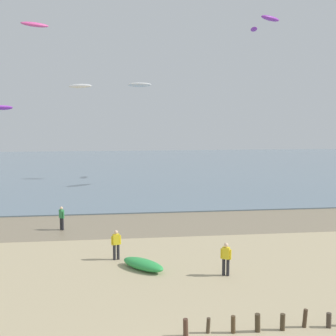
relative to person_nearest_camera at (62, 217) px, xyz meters
name	(u,v)px	position (x,y,z in m)	size (l,w,h in m)	color
wet_sand_strip	(149,224)	(6.39, 0.87, -0.91)	(120.00, 7.35, 0.01)	#84755B
sea	(131,167)	(6.39, 39.54, -0.87)	(160.00, 70.00, 0.10)	slate
person_nearest_camera	(62,217)	(0.00, 0.00, 0.00)	(0.40, 0.46, 1.71)	#232328
person_mid_beach	(226,258)	(9.43, -10.13, 0.00)	(0.51, 0.37, 1.71)	#232328
person_by_waterline	(116,244)	(3.88, -6.99, 0.00)	(0.56, 0.30, 1.71)	#232328
grounded_kite	(143,264)	(5.29, -8.74, -0.65)	(2.72, 0.98, 0.54)	green
kite_aloft_1	(270,18)	(21.59, 17.52, 18.40)	(3.23, 1.04, 0.52)	purple
kite_aloft_2	(35,25)	(-3.35, 11.05, 15.69)	(2.60, 0.83, 0.42)	#E54C99
kite_aloft_4	(254,29)	(21.95, 24.40, 18.61)	(2.20, 0.71, 0.35)	purple
kite_aloft_5	(139,85)	(7.04, 24.79, 11.39)	(3.06, 0.98, 0.49)	white
kite_aloft_6	(3,108)	(-9.68, 23.38, 8.39)	(2.70, 0.86, 0.43)	purple
kite_aloft_9	(80,86)	(1.48, 0.42, 9.34)	(1.85, 0.59, 0.30)	white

